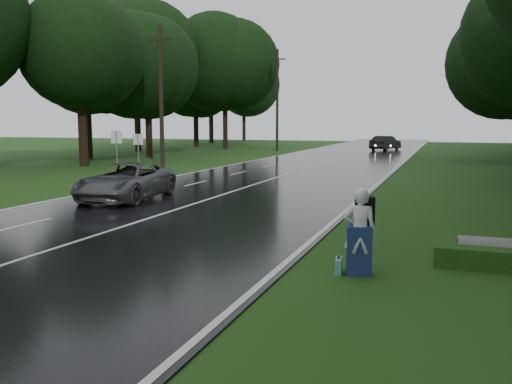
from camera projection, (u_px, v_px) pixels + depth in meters
ground at (58, 249)px, 13.50m from camera, size 160.00×160.00×0.00m
road at (285, 175)px, 32.18m from camera, size 12.00×140.00×0.04m
lane_center at (285, 175)px, 32.17m from camera, size 0.12×140.00×0.01m
grey_car at (126, 181)px, 21.74m from camera, size 2.99×5.55×1.48m
far_car at (386, 143)px, 59.87m from camera, size 3.13×5.13×1.60m
hitchhiker at (360, 235)px, 11.13m from camera, size 0.74×0.69×1.83m
suitcase at (339, 266)px, 11.32m from camera, size 0.19×0.46×0.32m
culvert at (485, 263)px, 12.13m from camera, size 1.21×0.60×0.60m
utility_pole_mid at (163, 170)px, 35.36m from camera, size 1.80×0.28×9.31m
utility_pole_far at (277, 151)px, 58.81m from camera, size 1.80×0.28×10.91m
road_sign_a at (118, 183)px, 28.33m from camera, size 0.65×0.10×2.71m
road_sign_b at (139, 179)px, 30.28m from camera, size 0.60×0.10×2.51m
tree_left_d at (84, 166)px, 38.92m from camera, size 9.68×9.68×15.12m
tree_left_e at (150, 157)px, 48.63m from camera, size 8.79×8.79×13.73m
tree_left_f at (225, 149)px, 64.20m from camera, size 11.16×11.16×17.43m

